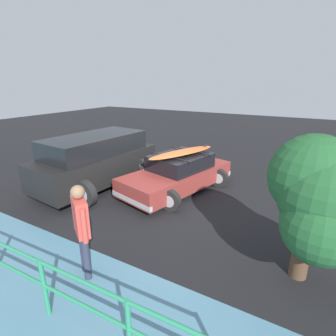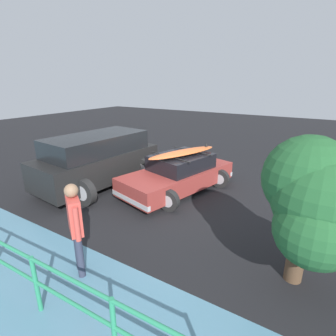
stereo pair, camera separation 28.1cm
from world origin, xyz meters
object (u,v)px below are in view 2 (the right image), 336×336
at_px(sedan_car, 179,173).
at_px(suv_car, 98,160).
at_px(bush_near_left, 321,205).
at_px(person_bystander, 75,222).

bearing_deg(sedan_car, suv_car, 22.07).
distance_m(suv_car, bush_near_left, 6.81).
relative_size(suv_car, person_bystander, 2.51).
xyz_separation_m(person_bystander, bush_near_left, (-3.67, -1.78, 0.53)).
height_order(suv_car, person_bystander, person_bystander).
relative_size(sedan_car, bush_near_left, 1.59).
xyz_separation_m(sedan_car, suv_car, (2.55, 1.03, 0.34)).
distance_m(sedan_car, person_bystander, 4.46).
xyz_separation_m(suv_car, bush_near_left, (-6.58, 1.60, 0.69)).
bearing_deg(person_bystander, bush_near_left, -154.08).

